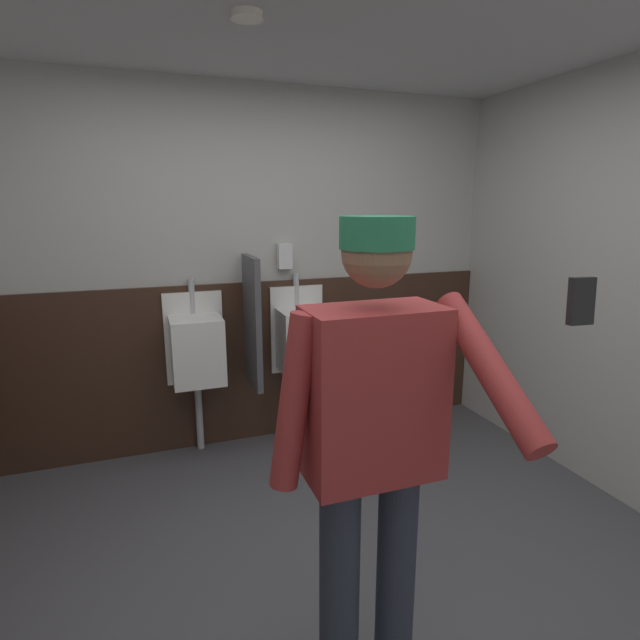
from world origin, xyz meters
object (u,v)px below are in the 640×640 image
(cell_phone, at_px, (581,301))
(urinal_left, at_px, (197,349))
(urinal_middle, at_px, (302,339))
(person, at_px, (373,434))
(soap_dispenser, at_px, (284,256))

(cell_phone, bearing_deg, urinal_left, 110.69)
(urinal_middle, relative_size, person, 0.73)
(person, relative_size, soap_dispenser, 9.45)
(urinal_left, distance_m, urinal_middle, 0.75)
(urinal_left, height_order, cell_phone, cell_phone)
(urinal_left, height_order, person, person)
(urinal_left, relative_size, urinal_middle, 1.00)
(urinal_left, bearing_deg, cell_phone, -75.96)
(person, bearing_deg, urinal_middle, 78.76)
(urinal_left, relative_size, person, 0.73)
(soap_dispenser, bearing_deg, person, -98.38)
(cell_phone, distance_m, soap_dispenser, 2.62)
(urinal_middle, bearing_deg, soap_dispenser, 125.42)
(urinal_middle, bearing_deg, cell_phone, -92.88)
(urinal_left, xyz_separation_m, cell_phone, (0.62, -2.50, 0.74))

